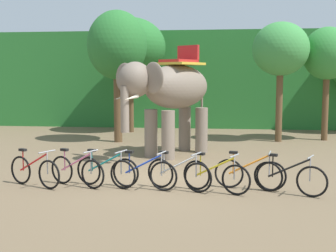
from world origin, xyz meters
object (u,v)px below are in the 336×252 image
bike_teal (105,171)px  bike_white (179,174)px  tree_right (281,50)px  bike_yellow (216,176)px  elephant (171,91)px  bike_black (289,178)px  bike_pink (77,171)px  bike_orange (250,174)px  tree_far_right (117,46)px  tree_left (131,47)px  tree_center (327,54)px  bike_blue (144,173)px  bike_red (34,171)px

bike_teal → bike_white: bearing=-3.3°
tree_right → bike_yellow: size_ratio=3.11×
elephant → tree_right: bearing=43.6°
bike_white → bike_black: bearing=-1.7°
tree_right → bike_pink: 10.86m
elephant → bike_pink: elephant is taller
elephant → bike_orange: 5.31m
tree_far_right → bike_black: size_ratio=3.42×
tree_left → bike_teal: tree_left is taller
tree_left → bike_white: tree_left is taller
tree_center → bike_blue: tree_center is taller
tree_center → bike_pink: (-7.90, -9.10, -3.24)m
bike_white → bike_black: 2.55m
tree_right → bike_blue: 10.11m
bike_white → bike_black: (2.55, -0.08, 0.00)m
tree_far_right → bike_yellow: size_ratio=3.40×
bike_pink → bike_black: size_ratio=1.00×
bike_yellow → bike_red: bearing=179.4°
bike_red → bike_yellow: 4.41m
tree_left → bike_pink: (0.87, -10.97, -3.74)m
tree_far_right → bike_orange: tree_far_right is taller
tree_far_right → bike_blue: tree_far_right is taller
bike_pink → bike_white: bearing=-1.9°
tree_far_right → bike_orange: size_ratio=3.19×
tree_left → elephant: bearing=-67.4°
tree_right → elephant: size_ratio=1.24×
tree_left → tree_far_right: (0.14, -3.39, -0.19)m
bike_blue → elephant: bearing=88.5°
bike_pink → tree_center: bearing=49.0°
bike_teal → bike_blue: same height
tree_center → bike_pink: 12.48m
tree_far_right → bike_yellow: tree_far_right is taller
bike_teal → bike_black: (4.35, -0.18, 0.00)m
bike_white → bike_orange: (1.67, 0.26, 0.00)m
bike_red → bike_blue: size_ratio=0.95×
tree_left → bike_orange: bearing=-64.9°
tree_left → bike_yellow: (4.26, -11.16, -3.74)m
bike_red → tree_far_right: bearing=87.8°
bike_yellow → tree_center: bearing=64.1°
bike_orange → tree_right: bearing=78.3°
tree_far_right → bike_blue: size_ratio=3.25×
tree_left → bike_blue: tree_left is taller
tree_center → bike_black: tree_center is taller
elephant → bike_black: 6.01m
bike_red → bike_white: size_ratio=0.98×
tree_far_right → bike_teal: tree_far_right is taller
tree_left → elephant: tree_left is taller
bike_pink → bike_teal: 0.71m
bike_blue → bike_white: same height
tree_left → bike_black: tree_left is taller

